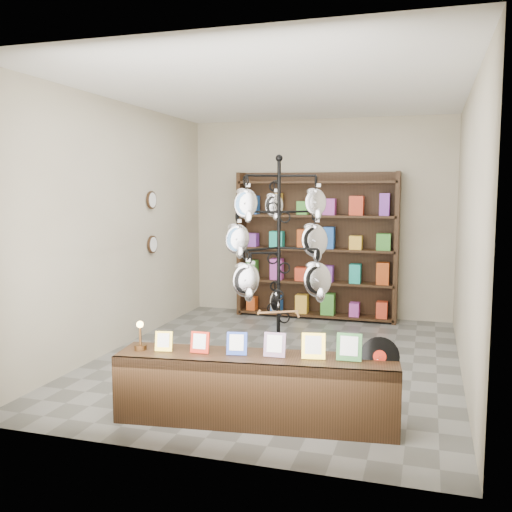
{
  "coord_description": "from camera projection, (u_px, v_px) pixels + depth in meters",
  "views": [
    {
      "loc": [
        1.62,
        -6.16,
        1.93
      ],
      "look_at": [
        0.05,
        -1.0,
        1.31
      ],
      "focal_mm": 40.0,
      "sensor_mm": 36.0,
      "label": 1
    }
  ],
  "objects": [
    {
      "name": "ground",
      "position": [
        277.0,
        359.0,
        6.54
      ],
      "size": [
        5.0,
        5.0,
        0.0
      ],
      "primitive_type": "plane",
      "color": "slate",
      "rests_on": "ground"
    },
    {
      "name": "room_envelope",
      "position": [
        278.0,
        198.0,
        6.33
      ],
      "size": [
        5.0,
        5.0,
        5.0
      ],
      "color": "#BAB296",
      "rests_on": "ground"
    },
    {
      "name": "display_tree",
      "position": [
        279.0,
        248.0,
        5.97
      ],
      "size": [
        1.27,
        1.27,
        2.3
      ],
      "rotation": [
        0.0,
        0.0,
        0.42
      ],
      "color": "black",
      "rests_on": "ground"
    },
    {
      "name": "front_shelf",
      "position": [
        256.0,
        389.0,
        4.74
      ],
      "size": [
        2.37,
        0.75,
        0.82
      ],
      "rotation": [
        0.0,
        0.0,
        0.12
      ],
      "color": "black",
      "rests_on": "ground"
    },
    {
      "name": "back_shelving",
      "position": [
        316.0,
        250.0,
        8.61
      ],
      "size": [
        2.42,
        0.36,
        2.2
      ],
      "color": "black",
      "rests_on": "ground"
    },
    {
      "name": "wall_clocks",
      "position": [
        152.0,
        222.0,
        7.7
      ],
      "size": [
        0.03,
        0.24,
        0.84
      ],
      "color": "black",
      "rests_on": "ground"
    }
  ]
}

